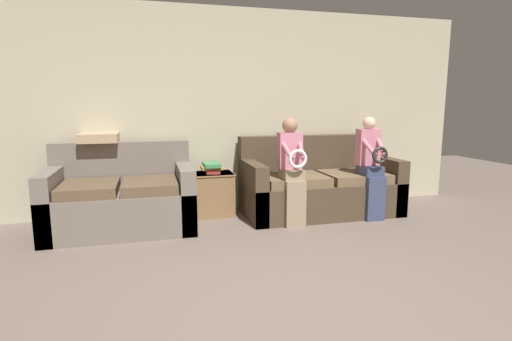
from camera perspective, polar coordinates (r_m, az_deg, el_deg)
wall_back at (r=5.15m, az=-4.63°, el=8.40°), size 6.60×0.06×2.55m
couch_main at (r=5.12m, az=8.95°, el=-2.28°), size 1.92×0.89×0.96m
couch_side at (r=4.65m, az=-18.62°, el=-3.89°), size 1.54×0.95×0.94m
child_left_seated at (r=4.53m, az=5.15°, el=0.65°), size 0.28×0.38×1.22m
child_right_seated at (r=4.97m, az=16.10°, el=0.95°), size 0.28×0.37×1.22m
side_shelf at (r=4.98m, az=-6.14°, el=-3.28°), size 0.50×0.42×0.53m
book_stack at (r=4.91m, az=-6.34°, el=0.44°), size 0.25×0.30×0.12m
throw_pillow at (r=4.90m, az=-21.54°, el=4.40°), size 0.43×0.43×0.10m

